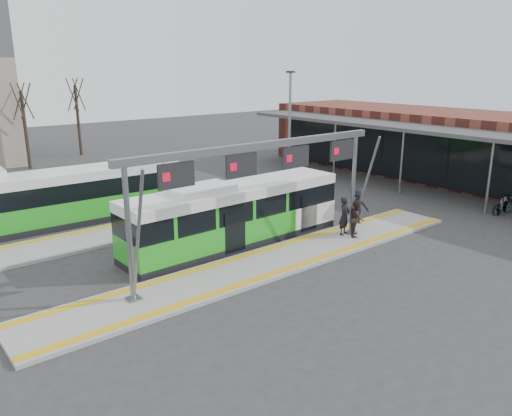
{
  "coord_description": "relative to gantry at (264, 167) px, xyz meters",
  "views": [
    {
      "loc": [
        -13.47,
        -15.39,
        8.35
      ],
      "look_at": [
        1.45,
        3.0,
        1.59
      ],
      "focal_mm": 35.0,
      "sensor_mm": 36.0,
      "label": 1
    }
  ],
  "objects": [
    {
      "name": "gantry",
      "position": [
        0.0,
        0.0,
        0.0
      ],
      "size": [
        13.0,
        1.68,
        5.2
      ],
      "color": "slate",
      "rests_on": "platform_main"
    },
    {
      "name": "station_building",
      "position": [
        22.17,
        3.74,
        -1.76
      ],
      "size": [
        11.5,
        32.0,
        5.0
      ],
      "color": "brown",
      "rests_on": "ground"
    },
    {
      "name": "bg_bus_green",
      "position": [
        -4.15,
        11.22,
        -2.85
      ],
      "size": [
        11.79,
        2.92,
        2.93
      ],
      "rotation": [
        0.0,
        0.0,
        -0.04
      ],
      "color": "black",
      "rests_on": "ground"
    },
    {
      "name": "tactile_second",
      "position": [
        -3.65,
        8.9,
        -4.14
      ],
      "size": [
        20.0,
        0.35,
        0.02
      ],
      "color": "gold",
      "rests_on": "platform_second"
    },
    {
      "name": "tactile_main",
      "position": [
        0.35,
        -0.25,
        -4.14
      ],
      "size": [
        22.0,
        2.65,
        0.02
      ],
      "color": "gold",
      "rests_on": "platform_main"
    },
    {
      "name": "bicycle_c",
      "position": [
        15.71,
        -2.92,
        -3.82
      ],
      "size": [
        1.87,
        0.77,
        0.96
      ],
      "primitive_type": "imported",
      "rotation": [
        0.0,
        0.0,
        1.5
      ],
      "color": "gray",
      "rests_on": "ground"
    },
    {
      "name": "tree_mid",
      "position": [
        4.01,
        32.54,
        1.39
      ],
      "size": [
        1.4,
        1.4,
        7.5
      ],
      "color": "#382B21",
      "rests_on": "ground"
    },
    {
      "name": "passenger_c",
      "position": [
        7.32,
        0.85,
        -3.2
      ],
      "size": [
        1.39,
        1.1,
        1.89
      ],
      "primitive_type": "imported",
      "rotation": [
        0.0,
        0.0,
        -0.37
      ],
      "color": "black",
      "rests_on": "platform_main"
    },
    {
      "name": "passenger_a",
      "position": [
        5.37,
        0.12,
        -3.18
      ],
      "size": [
        0.81,
        0.64,
        1.94
      ],
      "primitive_type": "imported",
      "rotation": [
        0.0,
        0.0,
        0.29
      ],
      "color": "black",
      "rests_on": "platform_main"
    },
    {
      "name": "platform_second",
      "position": [
        -3.65,
        7.75,
        -4.22
      ],
      "size": [
        20.0,
        3.0,
        0.15
      ],
      "primitive_type": "cube",
      "color": "gray",
      "rests_on": "ground"
    },
    {
      "name": "ground",
      "position": [
        0.35,
        -0.25,
        -4.3
      ],
      "size": [
        120.0,
        120.0,
        0.0
      ],
      "primitive_type": "plane",
      "color": "#2D2D30",
      "rests_on": "ground"
    },
    {
      "name": "lamp_east",
      "position": [
        7.63,
        6.71,
        -0.02
      ],
      "size": [
        0.5,
        0.25,
        8.07
      ],
      "color": "slate",
      "rests_on": "ground"
    },
    {
      "name": "tree_left",
      "position": [
        -1.85,
        28.54,
        1.21
      ],
      "size": [
        1.4,
        1.4,
        7.26
      ],
      "color": "#382B21",
      "rests_on": "ground"
    },
    {
      "name": "bicycle_d",
      "position": [
        15.74,
        -2.95,
        -3.74
      ],
      "size": [
        1.92,
        0.81,
        1.12
      ],
      "primitive_type": "imported",
      "rotation": [
        0.0,
        0.0,
        1.73
      ],
      "color": "gray",
      "rests_on": "ground"
    },
    {
      "name": "hero_bus",
      "position": [
        0.55,
        2.83,
        -2.85
      ],
      "size": [
        11.55,
        2.63,
        3.16
      ],
      "rotation": [
        0.0,
        0.0,
        0.02
      ],
      "color": "black",
      "rests_on": "ground"
    },
    {
      "name": "passenger_b",
      "position": [
        5.68,
        -0.42,
        -3.23
      ],
      "size": [
        1.13,
        1.11,
        1.84
      ],
      "primitive_type": "imported",
      "rotation": [
        0.0,
        0.0,
        0.69
      ],
      "color": "#2C221D",
      "rests_on": "platform_main"
    },
    {
      "name": "platform_main",
      "position": [
        0.35,
        -0.25,
        -4.22
      ],
      "size": [
        22.0,
        3.0,
        0.15
      ],
      "primitive_type": "cube",
      "color": "gray",
      "rests_on": "ground"
    }
  ]
}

